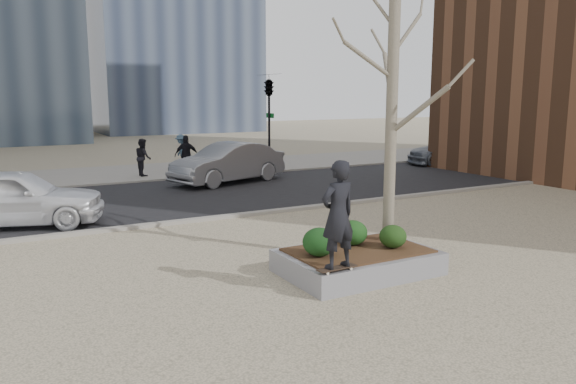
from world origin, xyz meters
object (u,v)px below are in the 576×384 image
skateboarder (338,215)px  police_car (13,197)px  skateboard (337,269)px  planter (358,262)px

skateboarder → police_car: bearing=-67.1°
skateboarder → police_car: skateboarder is taller
skateboard → police_car: (-4.69, 8.70, 0.33)m
planter → skateboard: size_ratio=3.85×
skateboard → police_car: size_ratio=0.17×
planter → skateboarder: size_ratio=1.56×
skateboarder → police_car: (-4.69, 8.70, -0.67)m
skateboard → skateboarder: size_ratio=0.41×
skateboarder → police_car: size_ratio=0.41×
skateboard → skateboarder: (0.00, 0.00, 1.00)m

